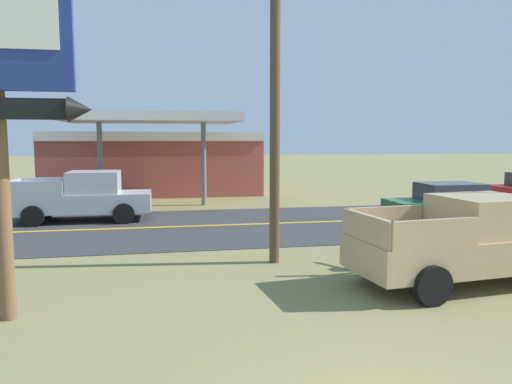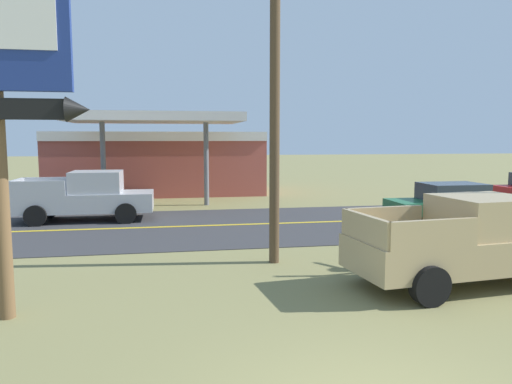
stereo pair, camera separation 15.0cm
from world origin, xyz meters
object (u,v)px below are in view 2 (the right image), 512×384
Objects in this scene: pickup_tan_parked_on_lawn at (469,242)px; pickup_silver_on_road at (87,197)px; car_green_mid_lane at (449,206)px; utility_pole at (275,66)px; gas_station at (158,160)px.

pickup_tan_parked_on_lawn and pickup_silver_on_road have the same top height.
car_green_mid_lane is at bearing -17.01° from pickup_silver_on_road.
pickup_silver_on_road is 13.68m from car_green_mid_lane.
utility_pole reaches higher than pickup_silver_on_road.
car_green_mid_lane is at bearing 26.49° from utility_pole.
car_green_mid_lane is (3.39, 6.24, -0.13)m from pickup_tan_parked_on_lawn.
pickup_tan_parked_on_lawn is 7.10m from car_green_mid_lane.
pickup_silver_on_road is at bearing -105.32° from gas_station.
pickup_tan_parked_on_lawn is at bearing -118.54° from car_green_mid_lane.
utility_pole is 2.25× the size of car_green_mid_lane.
utility_pole is at bearing -52.31° from pickup_silver_on_road.
utility_pole reaches higher than pickup_tan_parked_on_lawn.
gas_station is at bearing 100.94° from utility_pole.
car_green_mid_lane is at bearing -51.95° from gas_station.
pickup_tan_parked_on_lawn is at bearing -34.66° from utility_pole.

